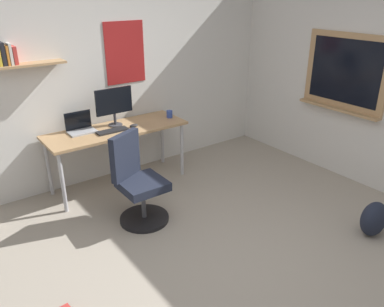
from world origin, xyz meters
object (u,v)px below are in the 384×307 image
office_chair (138,185)px  monitor_primary (114,104)px  keyboard (112,131)px  computer_mouse (134,126)px  laptop (80,127)px  backpack (374,219)px  coffee_mug (169,114)px  desk (117,134)px

office_chair → monitor_primary: (0.24, 0.94, 0.60)m
keyboard → computer_mouse: 0.28m
office_chair → laptop: laptop is taller
monitor_primary → backpack: (1.49, -2.57, -0.83)m
office_chair → coffee_mug: (0.94, 0.82, 0.38)m
laptop → keyboard: 0.37m
desk → keyboard: bearing=-138.3°
laptop → monitor_primary: monitor_primary is taller
monitor_primary → keyboard: (-0.13, -0.17, -0.26)m
desk → backpack: desk is taller
coffee_mug → backpack: 2.65m
desk → backpack: bearing=-58.2°
coffee_mug → computer_mouse: bearing=-174.8°
monitor_primary → computer_mouse: 0.34m
backpack → monitor_primary: bearing=120.1°
keyboard → coffee_mug: size_ratio=4.02×
laptop → computer_mouse: 0.62m
desk → laptop: (-0.38, 0.14, 0.12)m
office_chair → keyboard: bearing=81.5°
desk → keyboard: 0.14m
laptop → computer_mouse: bearing=-20.9°
keyboard → backpack: size_ratio=1.02×
office_chair → computer_mouse: bearing=62.9°
laptop → coffee_mug: laptop is taller
desk → coffee_mug: coffee_mug is taller
keyboard → backpack: keyboard is taller
coffee_mug → office_chair: bearing=-138.9°
monitor_primary → computer_mouse: size_ratio=4.46×
laptop → coffee_mug: size_ratio=3.37×
monitor_primary → computer_mouse: bearing=-48.1°
office_chair → monitor_primary: size_ratio=2.05×
coffee_mug → laptop: bearing=171.4°
coffee_mug → backpack: size_ratio=0.25×
laptop → computer_mouse: laptop is taller
desk → laptop: bearing=159.1°
monitor_primary → coffee_mug: 0.74m
keyboard → computer_mouse: size_ratio=3.56×
keyboard → coffee_mug: coffee_mug is taller
laptop → keyboard: (0.29, -0.22, -0.04)m
laptop → monitor_primary: 0.48m
office_chair → monitor_primary: monitor_primary is taller
office_chair → computer_mouse: office_chair is taller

